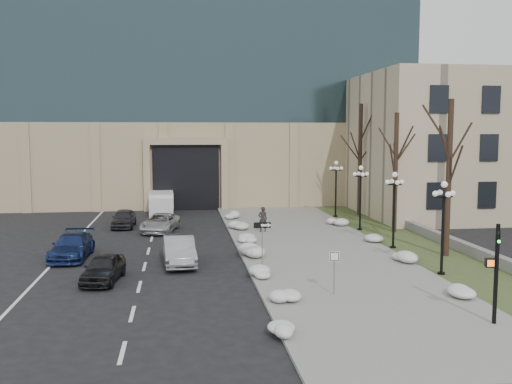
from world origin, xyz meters
The scene contains 35 objects.
ground centered at (0.00, 0.00, 0.00)m, with size 160.00×160.00×0.00m, color black.
sidewalk centered at (3.50, 14.00, 0.06)m, with size 9.00×40.00×0.12m, color gray.
curb centered at (-1.00, 14.00, 0.07)m, with size 0.30×40.00×0.14m, color gray.
grass_strip centered at (10.00, 14.00, 0.05)m, with size 4.00×40.00×0.10m, color #364422.
stone_wall centered at (12.00, 16.00, 0.35)m, with size 0.50×30.00×0.70m, color gray.
office_tower centered at (-2.01, 43.58, 18.49)m, with size 40.00×24.70×36.00m.
classical_building centered at (22.00, 27.98, 6.00)m, with size 22.00×18.12×12.00m.
car_a centered at (-8.26, 7.17, 0.66)m, with size 1.56×3.87×1.32m, color black.
car_b centered at (-4.65, 10.25, 0.76)m, with size 1.61×4.62×1.52m, color #98999F.
car_c centered at (-10.69, 12.59, 0.70)m, with size 1.97×4.84×1.41m, color navy.
car_d centered at (-6.01, 20.71, 0.65)m, with size 2.14×4.64×1.29m, color silver.
car_e centered at (-8.79, 22.99, 0.68)m, with size 1.61×4.00×1.36m, color #2E2F34.
pedestrian centered at (1.21, 19.08, 1.01)m, with size 0.65×0.43×1.79m, color black.
box_truck centered at (-6.20, 29.75, 0.91)m, with size 2.23×5.98×1.88m.
one_way_sign centered at (-0.21, 8.48, 2.07)m, with size 0.93×0.25×2.51m.
keep_sign centered at (2.01, 3.14, 1.50)m, with size 0.44×0.10×2.04m.
traffic_signal centered at (6.86, -1.24, 1.91)m, with size 0.66×0.88×3.84m.
snow_clump_a centered at (-0.86, -1.61, 0.30)m, with size 1.10×1.60×0.36m, color silver.
snow_clump_b centered at (-0.34, 2.66, 0.30)m, with size 1.10×1.60×0.36m, color silver.
snow_clump_c centered at (-0.84, 6.68, 0.30)m, with size 1.10×1.60×0.36m, color silver.
snow_clump_d centered at (-0.71, 11.20, 0.30)m, with size 1.10×1.60×0.36m, color silver.
snow_clump_e centered at (-0.40, 15.58, 0.30)m, with size 1.10×1.60×0.36m, color silver.
snow_clump_f centered at (-0.47, 20.64, 0.30)m, with size 1.10×1.60×0.36m, color silver.
snow_clump_g centered at (-0.34, 25.32, 0.30)m, with size 1.10×1.60×0.36m, color silver.
snow_clump_h centered at (7.39, 2.52, 0.30)m, with size 1.10×1.60×0.36m, color silver.
snow_clump_i centered at (7.69, 8.77, 0.30)m, with size 1.10×1.60×0.36m, color silver.
snow_clump_j centered at (7.55, 14.49, 0.30)m, with size 1.10×1.60×0.36m, color silver.
snow_clump_k centered at (7.18, 21.20, 0.30)m, with size 1.10×1.60×0.36m, color silver.
lamppost_a centered at (8.30, 6.00, 3.07)m, with size 1.18×1.18×4.76m.
lamppost_b centered at (8.30, 12.50, 3.07)m, with size 1.18×1.18×4.76m.
lamppost_c centered at (8.30, 19.00, 3.07)m, with size 1.18×1.18×4.76m.
lamppost_d centered at (8.30, 25.50, 3.07)m, with size 1.18×1.18×4.76m.
tree_near centered at (10.50, 10.00, 5.83)m, with size 3.20×3.20×9.00m.
tree_mid centered at (10.50, 18.00, 5.50)m, with size 3.20×3.20×8.50m.
tree_far centered at (10.50, 26.00, 6.15)m, with size 3.20×3.20×9.50m.
Camera 1 is at (-4.56, -20.33, 7.18)m, focal length 40.00 mm.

